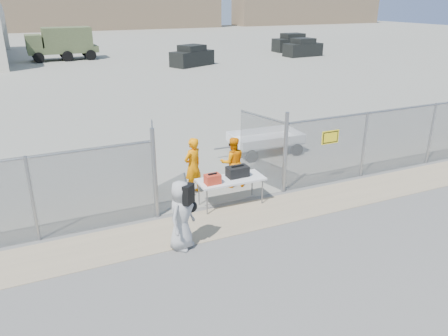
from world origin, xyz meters
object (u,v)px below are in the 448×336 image
security_worker_right (233,162)px  visitor (181,215)px  folding_table (231,192)px  utility_trailer (265,142)px  security_worker_left (193,166)px

security_worker_right → visitor: 3.85m
folding_table → utility_trailer: utility_trailer is taller
security_worker_left → security_worker_right: security_worker_left is taller
security_worker_left → utility_trailer: bearing=-172.9°
security_worker_right → utility_trailer: (2.51, 2.36, -0.39)m
folding_table → security_worker_left: 1.46m
security_worker_right → utility_trailer: security_worker_right is taller
folding_table → security_worker_left: (-0.69, 1.20, 0.47)m
folding_table → security_worker_right: security_worker_right is taller
visitor → utility_trailer: 7.30m
security_worker_left → visitor: 3.11m
visitor → utility_trailer: (5.16, 5.15, -0.44)m
folding_table → visitor: size_ratio=1.12×
folding_table → security_worker_left: size_ratio=1.09×
visitor → utility_trailer: size_ratio=0.50×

